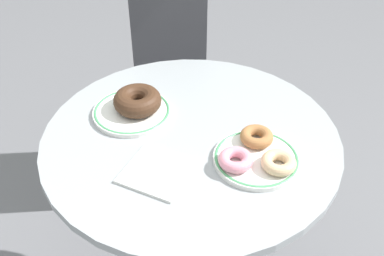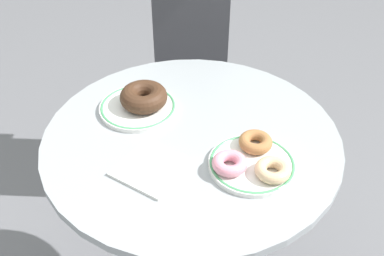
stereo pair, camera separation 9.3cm
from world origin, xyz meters
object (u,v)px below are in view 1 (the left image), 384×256
Objects in this scene: plate_right at (256,159)px; paper_napkin at (157,171)px; donut_chocolate at (137,101)px; donut_glazed at (279,163)px; plate_left at (133,111)px; donut_pink_frosted at (236,160)px; donut_cinnamon at (257,137)px; cafe_table at (191,218)px.

plate_right is 0.19m from paper_napkin.
plate_right is 0.29m from donut_chocolate.
plate_right is 2.51× the size of donut_glazed.
donut_pink_frosted reaches higher than plate_left.
donut_cinnamon is 0.56× the size of paper_napkin.
cafe_table is 0.31m from donut_pink_frosted.
plate_right is at bearing -65.65° from donut_cinnamon.
plate_right is at bearing -3.33° from donut_chocolate.
plate_left is at bearing 138.84° from paper_napkin.
donut_chocolate is (0.01, 0.01, 0.03)m from plate_left.
plate_right is at bearing -1.50° from plate_left.
donut_chocolate is at bearing 175.33° from cafe_table.
donut_cinnamon is at bearing 51.23° from paper_napkin.
donut_cinnamon and donut_pink_frosted have the same top height.
donut_glazed is at bearing -3.95° from donut_chocolate.
donut_chocolate is at bearing 176.67° from plate_right.
donut_glazed is 0.08m from donut_cinnamon.
donut_glazed is at bearing -3.42° from cafe_table.
paper_napkin is at bearing -146.66° from donut_pink_frosted.
plate_left is 1.43× the size of paper_napkin.
donut_glazed reaches higher than plate_left.
donut_chocolate is at bearing 135.15° from paper_napkin.
paper_napkin is at bearing -41.16° from plate_left.
donut_glazed is at bearing 24.09° from donut_pink_frosted.
donut_chocolate is at bearing 168.02° from donut_pink_frosted.
donut_pink_frosted is at bearing -11.98° from donut_chocolate.
donut_glazed is 1.00× the size of donut_pink_frosted.
donut_chocolate is 0.88× the size of paper_napkin.
paper_napkin is at bearing -90.82° from cafe_table.
donut_cinnamon is 0.21m from paper_napkin.
paper_napkin is (0.14, -0.14, -0.03)m from donut_chocolate.
donut_cinnamon is at bearing 16.12° from cafe_table.
cafe_table is 0.31m from donut_cinnamon.
donut_glazed reaches higher than plate_right.
plate_left is at bearing -172.84° from donut_cinnamon.
donut_chocolate is 0.27m from donut_cinnamon.
donut_glazed and donut_pink_frosted have the same top height.
plate_right is 0.05m from donut_glazed.
plate_right is 0.05m from donut_pink_frosted.
donut_pink_frosted is at bearing -94.87° from donut_cinnamon.
plate_left is 0.34m from donut_glazed.
donut_glazed is at bearing 30.12° from paper_napkin.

